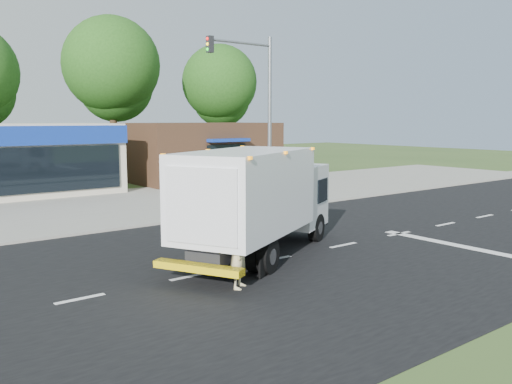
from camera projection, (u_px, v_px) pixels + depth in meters
ground at (343, 246)px, 18.25m from camera, size 120.00×120.00×0.00m
road_asphalt at (343, 245)px, 18.25m from camera, size 60.00×14.00×0.02m
sidewalk at (210, 212)px, 24.65m from camera, size 60.00×2.40×0.12m
parking_apron at (151, 198)px, 29.20m from camera, size 60.00×9.00×0.02m
lane_markings at (401, 247)px, 18.01m from camera, size 55.20×7.00×0.01m
ems_box_truck at (257, 195)px, 16.48m from camera, size 7.76×5.54×3.34m
emergency_worker at (239, 250)px, 13.51m from camera, size 0.82×0.79×2.00m
brown_storefront at (202, 152)px, 37.87m from camera, size 10.00×6.70×4.00m
traffic_signal_pole at (259, 104)px, 24.97m from camera, size 3.51×0.25×8.00m
background_trees at (47, 75)px, 38.78m from camera, size 36.77×7.39×12.10m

